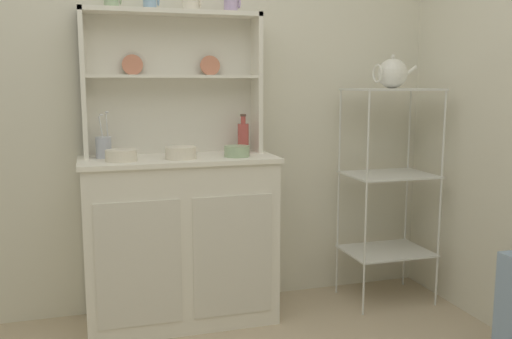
# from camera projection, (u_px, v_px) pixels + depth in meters

# --- Properties ---
(wall_back) EXTENTS (3.84, 0.05, 2.50)m
(wall_back) POSITION_uv_depth(u_px,v_px,m) (163.00, 90.00, 3.10)
(wall_back) COLOR silver
(wall_back) RESTS_ON ground
(hutch_cabinet) EXTENTS (1.02, 0.45, 0.90)m
(hutch_cabinet) POSITION_uv_depth(u_px,v_px,m) (180.00, 238.00, 2.99)
(hutch_cabinet) COLOR white
(hutch_cabinet) RESTS_ON ground
(hutch_shelf_unit) EXTENTS (0.95, 0.18, 0.76)m
(hutch_shelf_unit) POSITION_uv_depth(u_px,v_px,m) (172.00, 73.00, 3.01)
(hutch_shelf_unit) COLOR silver
(hutch_shelf_unit) RESTS_ON hutch_cabinet
(bakers_rack) EXTENTS (0.49, 0.37, 1.26)m
(bakers_rack) POSITION_uv_depth(u_px,v_px,m) (389.00, 171.00, 3.24)
(bakers_rack) COLOR silver
(bakers_rack) RESTS_ON ground
(cup_sage_0) EXTENTS (0.09, 0.07, 0.08)m
(cup_sage_0) POSITION_uv_depth(u_px,v_px,m) (112.00, 0.00, 2.83)
(cup_sage_0) COLOR #9EB78E
(cup_sage_0) RESTS_ON hutch_shelf_unit
(cup_sky_1) EXTENTS (0.08, 0.07, 0.08)m
(cup_sky_1) POSITION_uv_depth(u_px,v_px,m) (150.00, 2.00, 2.89)
(cup_sky_1) COLOR #8EB2D1
(cup_sky_1) RESTS_ON hutch_shelf_unit
(cup_cream_2) EXTENTS (0.10, 0.08, 0.08)m
(cup_cream_2) POSITION_uv_depth(u_px,v_px,m) (191.00, 4.00, 2.95)
(cup_cream_2) COLOR silver
(cup_cream_2) RESTS_ON hutch_shelf_unit
(cup_lilac_3) EXTENTS (0.09, 0.08, 0.08)m
(cup_lilac_3) POSITION_uv_depth(u_px,v_px,m) (231.00, 4.00, 3.01)
(cup_lilac_3) COLOR #B79ECC
(cup_lilac_3) RESTS_ON hutch_shelf_unit
(bowl_mixing_large) EXTENTS (0.16, 0.16, 0.06)m
(bowl_mixing_large) POSITION_uv_depth(u_px,v_px,m) (121.00, 155.00, 2.77)
(bowl_mixing_large) COLOR silver
(bowl_mixing_large) RESTS_ON hutch_cabinet
(bowl_floral_medium) EXTENTS (0.16, 0.16, 0.06)m
(bowl_floral_medium) POSITION_uv_depth(u_px,v_px,m) (181.00, 153.00, 2.85)
(bowl_floral_medium) COLOR silver
(bowl_floral_medium) RESTS_ON hutch_cabinet
(bowl_cream_small) EXTENTS (0.13, 0.13, 0.06)m
(bowl_cream_small) POSITION_uv_depth(u_px,v_px,m) (237.00, 151.00, 2.94)
(bowl_cream_small) COLOR #9EB78E
(bowl_cream_small) RESTS_ON hutch_cabinet
(jam_bottle) EXTENTS (0.06, 0.06, 0.21)m
(jam_bottle) POSITION_uv_depth(u_px,v_px,m) (243.00, 137.00, 3.10)
(jam_bottle) COLOR #B74C47
(jam_bottle) RESTS_ON hutch_cabinet
(utensil_jar) EXTENTS (0.08, 0.08, 0.24)m
(utensil_jar) POSITION_uv_depth(u_px,v_px,m) (104.00, 147.00, 2.88)
(utensil_jar) COLOR #B2B7C6
(utensil_jar) RESTS_ON hutch_cabinet
(porcelain_teapot) EXTENTS (0.26, 0.17, 0.19)m
(porcelain_teapot) POSITION_uv_depth(u_px,v_px,m) (392.00, 73.00, 3.16)
(porcelain_teapot) COLOR white
(porcelain_teapot) RESTS_ON bakers_rack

